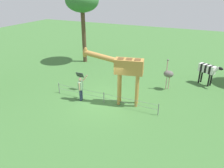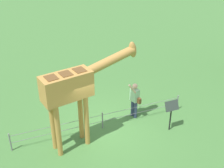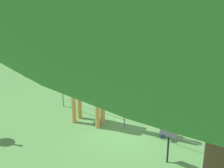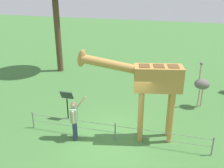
{
  "view_description": "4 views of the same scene",
  "coord_description": "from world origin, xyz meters",
  "px_view_note": "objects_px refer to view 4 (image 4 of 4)",
  "views": [
    {
      "loc": [
        -5.58,
        11.01,
        6.79
      ],
      "look_at": [
        -0.63,
        0.27,
        1.5
      ],
      "focal_mm": 34.82,
      "sensor_mm": 36.0,
      "label": 1
    },
    {
      "loc": [
        -3.1,
        -8.52,
        6.99
      ],
      "look_at": [
        0.39,
        0.08,
        1.96
      ],
      "focal_mm": 45.35,
      "sensor_mm": 36.0,
      "label": 2
    },
    {
      "loc": [
        5.74,
        -8.05,
        5.13
      ],
      "look_at": [
        -0.3,
        -0.29,
        1.87
      ],
      "focal_mm": 44.99,
      "sensor_mm": 36.0,
      "label": 3
    },
    {
      "loc": [
        -2.02,
        8.18,
        5.8
      ],
      "look_at": [
        0.33,
        -0.65,
        2.0
      ],
      "focal_mm": 41.17,
      "sensor_mm": 36.0,
      "label": 4
    }
  ],
  "objects_px": {
    "giraffe": "(149,82)",
    "info_sign": "(67,99)",
    "visitor": "(74,118)",
    "ostrich": "(202,84)"
  },
  "relations": [
    {
      "from": "giraffe",
      "to": "ostrich",
      "type": "height_order",
      "value": "giraffe"
    },
    {
      "from": "ostrich",
      "to": "info_sign",
      "type": "xyz_separation_m",
      "value": [
        5.67,
        2.66,
        -0.23
      ]
    },
    {
      "from": "giraffe",
      "to": "info_sign",
      "type": "distance_m",
      "value": 3.87
    },
    {
      "from": "giraffe",
      "to": "visitor",
      "type": "distance_m",
      "value": 3.1
    },
    {
      "from": "ostrich",
      "to": "info_sign",
      "type": "relative_size",
      "value": 1.7
    },
    {
      "from": "ostrich",
      "to": "visitor",
      "type": "bearing_deg",
      "value": 40.11
    },
    {
      "from": "visitor",
      "to": "ostrich",
      "type": "distance_m",
      "value": 6.23
    },
    {
      "from": "visitor",
      "to": "info_sign",
      "type": "distance_m",
      "value": 1.63
    },
    {
      "from": "visitor",
      "to": "info_sign",
      "type": "xyz_separation_m",
      "value": [
        0.91,
        -1.35,
        0.05
      ]
    },
    {
      "from": "ostrich",
      "to": "info_sign",
      "type": "height_order",
      "value": "ostrich"
    }
  ]
}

